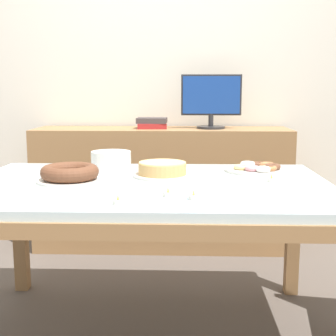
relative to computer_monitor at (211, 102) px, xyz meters
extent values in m
plane|color=#564C44|center=(-0.35, -1.28, -1.06)|extent=(12.00, 12.00, 0.00)
cube|color=silver|center=(-0.35, 0.30, 0.24)|extent=(8.00, 0.10, 2.60)
cube|color=silver|center=(-0.35, -1.28, -0.35)|extent=(1.64, 1.06, 0.04)
cube|color=olive|center=(-0.35, -1.78, -0.39)|extent=(1.67, 0.08, 0.06)
cube|color=olive|center=(-0.35, -0.77, -0.39)|extent=(1.67, 0.08, 0.06)
cube|color=olive|center=(0.45, -1.28, -0.39)|extent=(0.08, 1.09, 0.06)
cube|color=olive|center=(-1.12, -0.79, -0.72)|extent=(0.07, 0.07, 0.67)
cube|color=olive|center=(0.42, -0.79, -0.72)|extent=(0.07, 0.07, 0.67)
cube|color=olive|center=(-0.35, 0.00, -0.62)|extent=(1.81, 0.44, 0.87)
cylinder|color=#262628|center=(0.00, 0.00, -0.18)|extent=(0.20, 0.20, 0.02)
cylinder|color=#262628|center=(0.00, 0.00, -0.13)|extent=(0.04, 0.04, 0.09)
cube|color=#262628|center=(0.00, 0.00, 0.05)|extent=(0.42, 0.02, 0.28)
cube|color=navy|center=(0.00, -0.01, 0.05)|extent=(0.40, 0.00, 0.26)
cube|color=maroon|center=(-0.42, 0.00, -0.17)|extent=(0.22, 0.19, 0.04)
cube|color=#3F3838|center=(-0.42, 0.00, -0.13)|extent=(0.21, 0.17, 0.04)
cylinder|color=silver|center=(-0.29, -1.13, -0.32)|extent=(0.28, 0.28, 0.01)
cylinder|color=tan|center=(-0.29, -1.13, -0.29)|extent=(0.23, 0.23, 0.05)
cylinder|color=#F4CA7D|center=(-0.29, -1.13, -0.26)|extent=(0.22, 0.22, 0.01)
cylinder|color=silver|center=(-0.70, -1.28, -0.32)|extent=(0.30, 0.30, 0.01)
torus|color=brown|center=(-0.70, -1.28, -0.28)|extent=(0.26, 0.26, 0.06)
cylinder|color=silver|center=(0.19, -0.98, -0.32)|extent=(0.33, 0.33, 0.01)
torus|color=brown|center=(0.26, -0.99, -0.30)|extent=(0.09, 0.09, 0.03)
torus|color=#B27042|center=(0.24, -0.92, -0.30)|extent=(0.08, 0.08, 0.03)
torus|color=brown|center=(0.20, -0.89, -0.30)|extent=(0.07, 0.07, 0.02)
torus|color=white|center=(0.14, -0.91, -0.30)|extent=(0.08, 0.08, 0.03)
torus|color=#EAD184|center=(0.10, -0.99, -0.30)|extent=(0.08, 0.08, 0.02)
torus|color=pink|center=(0.15, -1.03, -0.30)|extent=(0.08, 0.08, 0.03)
torus|color=white|center=(0.20, -1.07, -0.30)|extent=(0.07, 0.07, 0.03)
torus|color=#B27042|center=(0.24, -1.02, -0.30)|extent=(0.08, 0.08, 0.02)
cylinder|color=silver|center=(-0.57, -0.90, -0.32)|extent=(0.21, 0.21, 0.01)
cylinder|color=silver|center=(-0.57, -0.90, -0.31)|extent=(0.21, 0.21, 0.01)
cylinder|color=silver|center=(-0.57, -0.90, -0.30)|extent=(0.21, 0.21, 0.01)
cylinder|color=silver|center=(-0.57, -0.90, -0.29)|extent=(0.21, 0.21, 0.01)
cylinder|color=silver|center=(-0.57, -0.90, -0.28)|extent=(0.21, 0.21, 0.01)
cylinder|color=silver|center=(-0.57, -0.90, -0.27)|extent=(0.21, 0.21, 0.01)
cylinder|color=silver|center=(-0.57, -0.90, -0.26)|extent=(0.21, 0.21, 0.01)
cylinder|color=silver|center=(-0.57, -0.90, -0.25)|extent=(0.21, 0.21, 0.01)
cylinder|color=silver|center=(-0.57, -0.90, -0.24)|extent=(0.21, 0.21, 0.01)
cylinder|color=silver|center=(-0.43, -1.69, -0.32)|extent=(0.04, 0.04, 0.02)
cylinder|color=white|center=(-0.43, -1.69, -0.31)|extent=(0.03, 0.03, 0.00)
cone|color=#F9B74C|center=(-0.43, -1.69, -0.30)|extent=(0.01, 0.01, 0.02)
cylinder|color=silver|center=(-0.15, -1.60, -0.32)|extent=(0.04, 0.04, 0.02)
cylinder|color=white|center=(-0.15, -1.60, -0.31)|extent=(0.03, 0.03, 0.00)
cone|color=#F9B74C|center=(-0.15, -1.60, -0.30)|extent=(0.01, 0.01, 0.02)
cylinder|color=silver|center=(0.21, -1.24, -0.32)|extent=(0.04, 0.04, 0.02)
cylinder|color=white|center=(0.21, -1.24, -0.31)|extent=(0.03, 0.03, 0.00)
cone|color=#F9B74C|center=(0.21, -1.24, -0.30)|extent=(0.01, 0.01, 0.02)
cylinder|color=silver|center=(-0.25, -1.55, -0.32)|extent=(0.04, 0.04, 0.02)
cylinder|color=white|center=(-0.25, -1.55, -0.31)|extent=(0.03, 0.03, 0.00)
cone|color=#F9B74C|center=(-0.25, -1.55, -0.30)|extent=(0.01, 0.01, 0.02)
cylinder|color=silver|center=(-0.83, -1.10, -0.32)|extent=(0.04, 0.04, 0.02)
cylinder|color=white|center=(-0.83, -1.10, -0.31)|extent=(0.03, 0.03, 0.00)
cone|color=#F9B74C|center=(-0.83, -1.10, -0.30)|extent=(0.01, 0.01, 0.02)
camera|label=1|loc=(-0.19, -3.33, 0.08)|focal=50.00mm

